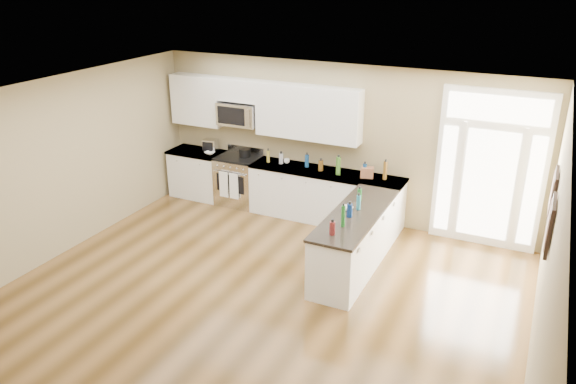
{
  "coord_description": "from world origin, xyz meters",
  "views": [
    {
      "loc": [
        3.27,
        -5.02,
        4.33
      ],
      "look_at": [
        -0.08,
        2.0,
        1.18
      ],
      "focal_mm": 35.0,
      "sensor_mm": 36.0,
      "label": 1
    }
  ],
  "objects": [
    {
      "name": "entry_door",
      "position": [
        2.55,
        3.95,
        1.3
      ],
      "size": [
        1.7,
        0.1,
        2.6
      ],
      "color": "white",
      "rests_on": "ground"
    },
    {
      "name": "room_shell",
      "position": [
        0.0,
        0.0,
        1.71
      ],
      "size": [
        8.0,
        8.0,
        8.0
      ],
      "color": "#988960",
      "rests_on": "ground"
    },
    {
      "name": "microwave",
      "position": [
        -1.95,
        3.8,
        1.76
      ],
      "size": [
        0.78,
        0.41,
        0.42
      ],
      "color": "silver",
      "rests_on": "room_shell"
    },
    {
      "name": "back_cabinet_left",
      "position": [
        -2.87,
        3.69,
        0.44
      ],
      "size": [
        1.1,
        0.66,
        0.94
      ],
      "color": "white",
      "rests_on": "ground"
    },
    {
      "name": "kitchen_range",
      "position": [
        -1.94,
        3.69,
        0.48
      ],
      "size": [
        0.79,
        0.7,
        1.08
      ],
      "color": "silver",
      "rests_on": "ground"
    },
    {
      "name": "ground",
      "position": [
        0.0,
        0.0,
        0.0
      ],
      "size": [
        8.0,
        8.0,
        0.0
      ],
      "primitive_type": "plane",
      "color": "#4B3415"
    },
    {
      "name": "stockpot",
      "position": [
        -1.84,
        3.77,
        1.04
      ],
      "size": [
        0.29,
        0.29,
        0.17
      ],
      "primitive_type": "cylinder",
      "rotation": [
        0.0,
        0.0,
        -0.37
      ],
      "color": "black",
      "rests_on": "kitchen_range"
    },
    {
      "name": "bowl_peninsula",
      "position": [
        0.77,
        2.27,
        0.97
      ],
      "size": [
        0.2,
        0.2,
        0.05
      ],
      "primitive_type": "imported",
      "rotation": [
        0.0,
        0.0,
        -0.28
      ],
      "color": "white",
      "rests_on": "peninsula_cabinet"
    },
    {
      "name": "upper_cabinet_right",
      "position": [
        -0.57,
        3.83,
        1.93
      ],
      "size": [
        1.94,
        0.33,
        0.95
      ],
      "primitive_type": "cube",
      "color": "white",
      "rests_on": "room_shell"
    },
    {
      "name": "bowl_left",
      "position": [
        -2.54,
        3.63,
        0.96
      ],
      "size": [
        0.21,
        0.21,
        0.05
      ],
      "primitive_type": "imported",
      "rotation": [
        0.0,
        0.0,
        -0.14
      ],
      "color": "white",
      "rests_on": "back_cabinet_left"
    },
    {
      "name": "peninsula_cabinet",
      "position": [
        0.93,
        2.24,
        0.43
      ],
      "size": [
        0.69,
        2.32,
        0.94
      ],
      "color": "white",
      "rests_on": "ground"
    },
    {
      "name": "wall_art_far",
      "position": [
        3.47,
        1.2,
        1.7
      ],
      "size": [
        0.05,
        0.58,
        0.58
      ],
      "color": "black",
      "rests_on": "room_shell"
    },
    {
      "name": "toaster_oven",
      "position": [
        -2.63,
        3.82,
        1.06
      ],
      "size": [
        0.29,
        0.24,
        0.23
      ],
      "primitive_type": "cube",
      "rotation": [
        0.0,
        0.0,
        0.11
      ],
      "color": "silver",
      "rests_on": "back_cabinet_left"
    },
    {
      "name": "wall_art_near",
      "position": [
        3.47,
        2.2,
        1.7
      ],
      "size": [
        0.05,
        0.58,
        0.58
      ],
      "color": "black",
      "rests_on": "room_shell"
    },
    {
      "name": "cup_counter",
      "position": [
        -0.97,
        3.79,
        0.98
      ],
      "size": [
        0.12,
        0.12,
        0.08
      ],
      "primitive_type": "imported",
      "rotation": [
        0.0,
        0.0,
        0.1
      ],
      "color": "white",
      "rests_on": "back_cabinet_right"
    },
    {
      "name": "counter_bottles",
      "position": [
        0.24,
        3.08,
        1.06
      ],
      "size": [
        2.27,
        2.44,
        0.31
      ],
      "color": "#19591E",
      "rests_on": "back_cabinet_right"
    },
    {
      "name": "back_cabinet_right",
      "position": [
        -0.16,
        3.69,
        0.44
      ],
      "size": [
        2.85,
        0.66,
        0.94
      ],
      "color": "white",
      "rests_on": "ground"
    },
    {
      "name": "upper_cabinet_left",
      "position": [
        -2.88,
        3.83,
        1.93
      ],
      "size": [
        1.04,
        0.33,
        0.95
      ],
      "primitive_type": "cube",
      "color": "white",
      "rests_on": "room_shell"
    },
    {
      "name": "upper_cabinet_short",
      "position": [
        -1.95,
        3.83,
        2.2
      ],
      "size": [
        0.82,
        0.33,
        0.4
      ],
      "primitive_type": "cube",
      "color": "white",
      "rests_on": "room_shell"
    },
    {
      "name": "cardboard_box",
      "position": [
        0.6,
        3.72,
        1.03
      ],
      "size": [
        0.25,
        0.21,
        0.18
      ],
      "primitive_type": "cube",
      "rotation": [
        0.0,
        0.0,
        0.26
      ],
      "color": "brown",
      "rests_on": "back_cabinet_right"
    }
  ]
}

